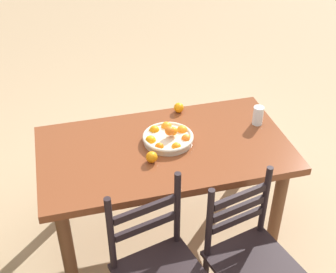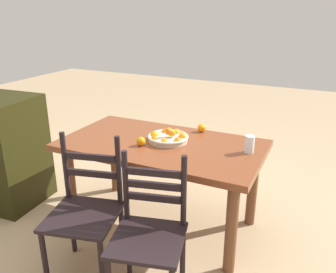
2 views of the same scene
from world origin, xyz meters
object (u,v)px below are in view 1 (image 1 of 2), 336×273
chair_near_window (249,259)px  drinking_glass (258,115)px  dining_table (165,160)px  orange_loose_0 (179,108)px  fruit_bowl (168,137)px  orange_loose_1 (152,157)px

chair_near_window → drinking_glass: chair_near_window is taller
dining_table → orange_loose_0: bearing=-118.1°
dining_table → drinking_glass: (-0.67, -0.09, 0.17)m
fruit_bowl → orange_loose_1: (0.15, 0.18, 0.00)m
chair_near_window → orange_loose_0: 1.16m
chair_near_window → orange_loose_0: size_ratio=13.37×
orange_loose_0 → orange_loose_1: (0.31, 0.50, 0.00)m
dining_table → fruit_bowl: size_ratio=4.84×
dining_table → chair_near_window: size_ratio=1.69×
dining_table → fruit_bowl: bearing=-126.5°
dining_table → drinking_glass: size_ratio=12.20×
dining_table → fruit_bowl: (-0.04, -0.05, 0.14)m
orange_loose_0 → drinking_glass: (-0.47, 0.27, 0.03)m
dining_table → drinking_glass: drinking_glass is taller
dining_table → chair_near_window: bearing=111.0°
fruit_bowl → drinking_glass: 0.63m
chair_near_window → drinking_glass: bearing=51.5°
dining_table → orange_loose_0: size_ratio=22.65×
dining_table → fruit_bowl: 0.15m
chair_near_window → fruit_bowl: 0.88m
dining_table → orange_loose_1: size_ratio=22.59×
dining_table → orange_loose_1: (0.11, 0.13, 0.14)m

